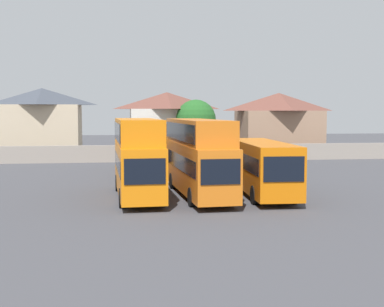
# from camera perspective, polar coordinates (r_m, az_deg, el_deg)

# --- Properties ---
(ground) EXTENTS (140.00, 140.00, 0.00)m
(ground) POSITION_cam_1_polar(r_m,az_deg,el_deg) (51.16, -2.32, -1.43)
(ground) COLOR #424247
(depot_boundary_wall) EXTENTS (56.00, 0.50, 1.80)m
(depot_boundary_wall) POSITION_cam_1_polar(r_m,az_deg,el_deg) (56.27, -2.85, 0.04)
(depot_boundary_wall) COLOR gray
(depot_boundary_wall) RESTS_ON ground
(bus_1) EXTENTS (2.87, 10.26, 4.91)m
(bus_1) POSITION_cam_1_polar(r_m,az_deg,el_deg) (32.57, -5.95, -0.02)
(bus_1) COLOR orange
(bus_1) RESTS_ON ground
(bus_2) EXTENTS (3.05, 11.72, 4.87)m
(bus_2) POSITION_cam_1_polar(r_m,az_deg,el_deg) (33.16, 0.66, 0.05)
(bus_2) COLOR orange
(bus_2) RESTS_ON ground
(bus_3) EXTENTS (3.02, 10.42, 3.43)m
(bus_3) POSITION_cam_1_polar(r_m,az_deg,el_deg) (33.71, 7.66, -1.25)
(bus_3) COLOR orange
(bus_3) RESTS_ON ground
(bus_4) EXTENTS (3.10, 11.39, 3.28)m
(bus_4) POSITION_cam_1_polar(r_m,az_deg,el_deg) (46.03, -3.63, 0.24)
(bus_4) COLOR orange
(bus_4) RESTS_ON ground
(bus_5) EXTENTS (2.83, 11.14, 3.49)m
(bus_5) POSITION_cam_1_polar(r_m,az_deg,el_deg) (46.38, 1.36, 0.42)
(bus_5) COLOR orange
(bus_5) RESTS_ON ground
(house_terrace_left) EXTENTS (8.98, 6.80, 8.07)m
(house_terrace_left) POSITION_cam_1_polar(r_m,az_deg,el_deg) (63.24, -15.98, 3.28)
(house_terrace_left) COLOR #C6B293
(house_terrace_left) RESTS_ON ground
(house_terrace_centre) EXTENTS (9.13, 8.10, 7.67)m
(house_terrace_centre) POSITION_cam_1_polar(r_m,az_deg,el_deg) (62.72, -2.74, 3.26)
(house_terrace_centre) COLOR silver
(house_terrace_centre) RESTS_ON ground
(house_terrace_right) EXTENTS (9.96, 7.71, 7.65)m
(house_terrace_right) POSITION_cam_1_polar(r_m,az_deg,el_deg) (65.50, 9.40, 3.26)
(house_terrace_right) COLOR #9E7A60
(house_terrace_right) RESTS_ON ground
(tree_left_of_lot) EXTENTS (4.57, 4.57, 6.72)m
(tree_left_of_lot) POSITION_cam_1_polar(r_m,az_deg,el_deg) (59.00, 0.41, 3.66)
(tree_left_of_lot) COLOR brown
(tree_left_of_lot) RESTS_ON ground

